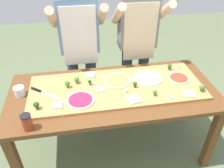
% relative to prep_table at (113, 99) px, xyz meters
% --- Properties ---
extents(ground_plane, '(8.00, 8.00, 0.00)m').
position_rel_prep_table_xyz_m(ground_plane, '(0.00, 0.00, -0.68)').
color(ground_plane, '#60704C').
extents(prep_table, '(1.86, 0.83, 0.78)m').
position_rel_prep_table_xyz_m(prep_table, '(0.00, 0.00, 0.00)').
color(prep_table, brown).
rests_on(prep_table, ground).
extents(cutting_board, '(1.56, 0.59, 0.02)m').
position_rel_prep_table_xyz_m(cutting_board, '(0.04, 0.03, 0.11)').
color(cutting_board, tan).
rests_on(cutting_board, prep_table).
extents(chefs_knife, '(0.27, 0.21, 0.02)m').
position_rel_prep_table_xyz_m(chefs_knife, '(-0.63, 0.05, 0.12)').
color(chefs_knife, '#B7BABF').
rests_on(chefs_knife, cutting_board).
extents(pizza_whole_pesto_green, '(0.25, 0.25, 0.02)m').
position_rel_prep_table_xyz_m(pizza_whole_pesto_green, '(0.05, 0.11, 0.13)').
color(pizza_whole_pesto_green, beige).
rests_on(pizza_whole_pesto_green, cutting_board).
extents(pizza_whole_beet_magenta, '(0.24, 0.24, 0.02)m').
position_rel_prep_table_xyz_m(pizza_whole_beet_magenta, '(-0.30, -0.12, 0.13)').
color(pizza_whole_beet_magenta, beige).
rests_on(pizza_whole_beet_magenta, cutting_board).
extents(pizza_whole_cheese_artichoke, '(0.27, 0.27, 0.02)m').
position_rel_prep_table_xyz_m(pizza_whole_cheese_artichoke, '(0.35, 0.10, 0.13)').
color(pizza_whole_cheese_artichoke, beige).
rests_on(pizza_whole_cheese_artichoke, cutting_board).
extents(pizza_whole_tomato_red, '(0.20, 0.20, 0.02)m').
position_rel_prep_table_xyz_m(pizza_whole_tomato_red, '(0.64, 0.05, 0.13)').
color(pizza_whole_tomato_red, beige).
rests_on(pizza_whole_tomato_red, cutting_board).
extents(pizza_slice_near_left, '(0.12, 0.12, 0.01)m').
position_rel_prep_table_xyz_m(pizza_slice_near_left, '(0.63, -0.19, 0.12)').
color(pizza_slice_near_left, beige).
rests_on(pizza_slice_near_left, cutting_board).
extents(pizza_slice_center, '(0.09, 0.09, 0.01)m').
position_rel_prep_table_xyz_m(pizza_slice_center, '(-0.12, -0.00, 0.12)').
color(pizza_slice_center, beige).
rests_on(pizza_slice_center, cutting_board).
extents(pizza_slice_near_right, '(0.13, 0.13, 0.01)m').
position_rel_prep_table_xyz_m(pizza_slice_near_right, '(0.14, -0.18, 0.12)').
color(pizza_slice_near_right, beige).
rests_on(pizza_slice_near_right, cutting_board).
extents(pizza_slice_far_right, '(0.09, 0.09, 0.01)m').
position_rel_prep_table_xyz_m(pizza_slice_far_right, '(-0.48, -0.16, 0.12)').
color(pizza_slice_far_right, beige).
rests_on(pizza_slice_far_right, cutting_board).
extents(pizza_slice_far_left, '(0.11, 0.11, 0.01)m').
position_rel_prep_table_xyz_m(pizza_slice_far_left, '(-0.18, 0.24, 0.12)').
color(pizza_slice_far_left, beige).
rests_on(pizza_slice_far_left, cutting_board).
extents(broccoli_floret_front_mid, '(0.04, 0.04, 0.06)m').
position_rel_prep_table_xyz_m(broccoli_floret_front_mid, '(0.61, 0.22, 0.16)').
color(broccoli_floret_front_mid, '#366618').
rests_on(broccoli_floret_front_mid, cutting_board).
extents(broccoli_floret_center_left, '(0.05, 0.05, 0.07)m').
position_rel_prep_table_xyz_m(broccoli_floret_center_left, '(-0.64, -0.16, 0.16)').
color(broccoli_floret_center_left, '#2C5915').
rests_on(broccoli_floret_center_left, cutting_board).
extents(broccoli_floret_front_right, '(0.04, 0.04, 0.05)m').
position_rel_prep_table_xyz_m(broccoli_floret_front_right, '(-0.20, 0.09, 0.15)').
color(broccoli_floret_front_right, '#2C5915').
rests_on(broccoli_floret_front_right, cutting_board).
extents(broccoli_floret_back_right, '(0.05, 0.05, 0.07)m').
position_rel_prep_table_xyz_m(broccoli_floret_back_right, '(-0.40, 0.09, 0.16)').
color(broccoli_floret_back_right, '#487A23').
rests_on(broccoli_floret_back_right, cutting_board).
extents(broccoli_floret_center_right, '(0.04, 0.04, 0.06)m').
position_rel_prep_table_xyz_m(broccoli_floret_center_right, '(0.19, -0.01, 0.15)').
color(broccoli_floret_center_right, '#2C5915').
rests_on(broccoli_floret_center_right, cutting_board).
extents(broccoli_floret_back_mid, '(0.04, 0.04, 0.05)m').
position_rel_prep_table_xyz_m(broccoli_floret_back_mid, '(0.33, -0.16, 0.15)').
color(broccoli_floret_back_mid, '#3F7220').
rests_on(broccoli_floret_back_mid, cutting_board).
extents(broccoli_floret_front_left, '(0.05, 0.05, 0.07)m').
position_rel_prep_table_xyz_m(broccoli_floret_front_left, '(0.76, -0.16, 0.16)').
color(broccoli_floret_front_left, '#487A23').
rests_on(broccoli_floret_front_left, cutting_board).
extents(broccoli_floret_back_left, '(0.05, 0.05, 0.06)m').
position_rel_prep_table_xyz_m(broccoli_floret_back_left, '(-0.32, 0.14, 0.15)').
color(broccoli_floret_back_left, '#487A23').
rests_on(broccoli_floret_back_left, cutting_board).
extents(cheese_crumble_a, '(0.02, 0.02, 0.02)m').
position_rel_prep_table_xyz_m(cheese_crumble_a, '(0.71, 0.23, 0.13)').
color(cheese_crumble_a, silver).
rests_on(cheese_crumble_a, cutting_board).
extents(cheese_crumble_b, '(0.03, 0.03, 0.02)m').
position_rel_prep_table_xyz_m(cheese_crumble_b, '(0.11, -0.07, 0.13)').
color(cheese_crumble_b, silver).
rests_on(cheese_crumble_b, cutting_board).
extents(cheese_crumble_c, '(0.03, 0.03, 0.02)m').
position_rel_prep_table_xyz_m(cheese_crumble_c, '(0.45, -0.22, 0.13)').
color(cheese_crumble_c, silver).
rests_on(cheese_crumble_c, cutting_board).
extents(cheese_crumble_d, '(0.02, 0.02, 0.02)m').
position_rel_prep_table_xyz_m(cheese_crumble_d, '(-0.16, 0.07, 0.13)').
color(cheese_crumble_d, silver).
rests_on(cheese_crumble_d, cutting_board).
extents(flour_cup, '(0.09, 0.09, 0.08)m').
position_rel_prep_table_xyz_m(flour_cup, '(-0.81, 0.08, 0.13)').
color(flour_cup, white).
rests_on(flour_cup, prep_table).
extents(sauce_jar, '(0.08, 0.08, 0.13)m').
position_rel_prep_table_xyz_m(sauce_jar, '(-0.69, -0.35, 0.16)').
color(sauce_jar, '#99381E').
rests_on(sauce_jar, prep_table).
extents(cook_left, '(0.54, 0.39, 1.67)m').
position_rel_prep_table_xyz_m(cook_left, '(-0.25, 0.60, 0.32)').
color(cook_left, '#333847').
rests_on(cook_left, ground).
extents(cook_right, '(0.54, 0.39, 1.67)m').
position_rel_prep_table_xyz_m(cook_right, '(0.36, 0.60, 0.32)').
color(cook_right, '#333847').
rests_on(cook_right, ground).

